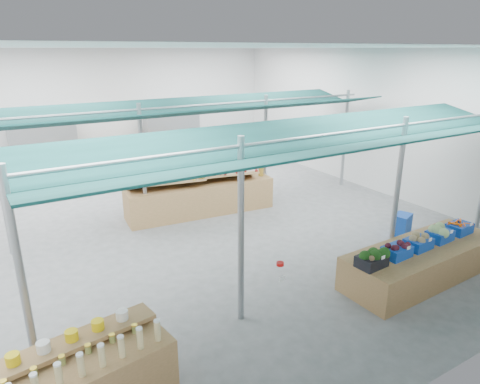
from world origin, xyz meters
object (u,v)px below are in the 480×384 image
Objects in this scene: fruit_counter at (201,198)px; vendor_left at (142,181)px; bottle_shelf at (90,382)px; vendor_right at (202,172)px; veg_counter at (421,262)px; crate_stack at (402,226)px.

fruit_counter is 1.67m from vendor_left.
fruit_counter is at bearing 142.86° from vendor_left.
bottle_shelf is 7.93m from vendor_right.
veg_counter is (6.13, 0.07, -0.13)m from bottle_shelf.
vendor_right is at bearing 118.85° from crate_stack.
vendor_right is at bearing 45.37° from bottle_shelf.
veg_counter is 2.17× the size of vendor_right.
vendor_left is 1.00× the size of vendor_right.
vendor_left is at bearing 132.55° from crate_stack.
crate_stack is 5.62m from vendor_right.
bottle_shelf is at bearing -121.84° from fruit_counter.
vendor_right is (1.80, 0.00, 0.00)m from vendor_left.
veg_counter is 2.17× the size of vendor_left.
vendor_left is (-4.50, 4.90, 0.50)m from crate_stack.
vendor_left is (-3.29, 6.34, 0.45)m from veg_counter.
vendor_left and vendor_right have the same top height.
veg_counter is at bearing -130.05° from crate_stack.
vendor_left is at bearing 5.37° from vendor_right.
fruit_counter is 5.04m from crate_stack.
crate_stack is at bearing -43.67° from fruit_counter.
vendor_right reaches higher than crate_stack.
crate_stack is 0.36× the size of vendor_right.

